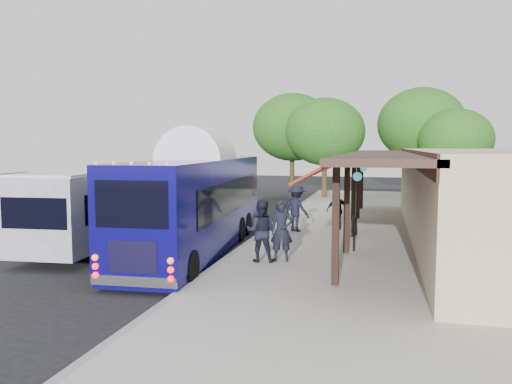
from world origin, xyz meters
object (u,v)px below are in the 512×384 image
Objects in this scene: ped_b at (261,231)px; city_bus at (115,200)px; coach_bus at (197,199)px; ped_a at (282,231)px; ped_c at (338,210)px; ped_d at (296,208)px; sign_board at (354,228)px.

city_bus is at bearing -29.34° from ped_b.
coach_bus reaches higher than ped_a.
ped_c is (1.17, 6.49, -0.13)m from ped_a.
ped_a is at bearing -166.15° from ped_b.
ped_b is at bearing 119.67° from ped_d.
ped_d is 1.69× the size of sign_board.
ped_a reaches higher than sign_board.
ped_a is at bearing -26.16° from coach_bus.
coach_bus is 5.78× the size of ped_a.
ped_b is 0.98× the size of ped_d.
coach_bus is at bearing -36.31° from ped_b.
ped_d reaches higher than ped_b.
sign_board is (2.73, 2.28, -0.18)m from ped_b.
city_bus reaches higher than sign_board.
ped_b reaches higher than ped_c.
ped_a is (3.33, -1.37, -0.78)m from coach_bus.
coach_bus reaches higher than city_bus.
ped_a is 6.59m from ped_c.
coach_bus is at bearing 31.01° from ped_c.
city_bus reaches higher than ped_b.
ped_d is at bearing 17.60° from city_bus.
city_bus is 5.69× the size of ped_a.
ped_a is 5.56m from ped_d.
ped_b is 1.66× the size of sign_board.
city_bus is 5.60× the size of ped_d.
sign_board is at bearing 84.37° from ped_c.
ped_b is 1.16× the size of ped_c.
coach_bus is 5.69× the size of ped_d.
city_bus is 5.68× the size of ped_b.
city_bus is 7.85m from ped_a.
ped_a is at bearing 126.02° from ped_d.
coach_bus is at bearing 145.10° from ped_a.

